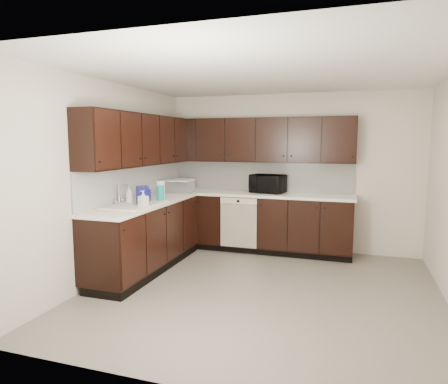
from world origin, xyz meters
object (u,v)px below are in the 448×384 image
object	(u,v)px
storage_bin	(177,186)
blue_pitcher	(143,196)
toaster_oven	(184,184)
sink	(134,210)
microwave	(268,184)

from	to	relation	value
storage_bin	blue_pitcher	world-z (taller)	blue_pitcher
toaster_oven	storage_bin	bearing A→B (deg)	-89.44
sink	toaster_oven	bearing A→B (deg)	92.28
toaster_oven	blue_pitcher	xyz separation A→B (m)	(0.17, -1.68, 0.03)
sink	microwave	world-z (taller)	microwave
toaster_oven	blue_pitcher	distance (m)	1.69
toaster_oven	sink	bearing A→B (deg)	-93.65
sink	microwave	bearing A→B (deg)	52.23
storage_bin	blue_pitcher	xyz separation A→B (m)	(0.13, -1.31, 0.02)
blue_pitcher	storage_bin	bearing A→B (deg)	80.55
microwave	blue_pitcher	size ratio (longest dim) A/B	2.09
blue_pitcher	sink	bearing A→B (deg)	-168.37
microwave	storage_bin	bearing A→B (deg)	-153.59
sink	blue_pitcher	size ratio (longest dim) A/B	3.31
sink	storage_bin	distance (m)	1.37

